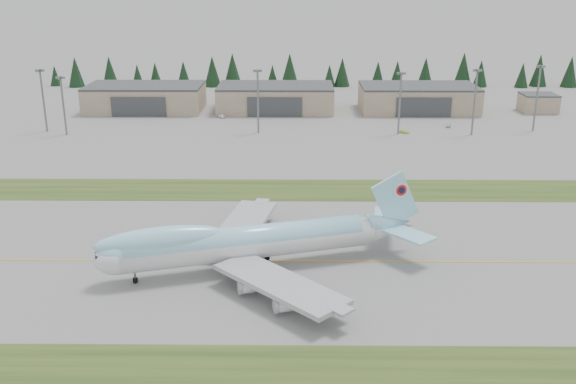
{
  "coord_description": "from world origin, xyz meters",
  "views": [
    {
      "loc": [
        -7.22,
        -118.37,
        55.6
      ],
      "look_at": [
        -8.52,
        20.05,
        8.0
      ],
      "focal_mm": 40.0,
      "sensor_mm": 36.0,
      "label": 1
    }
  ],
  "objects_px": {
    "boeing_747_freighter": "(247,242)",
    "service_vehicle_b": "(404,133)",
    "service_vehicle_c": "(448,127)",
    "service_vehicle_a": "(222,118)",
    "hangar_right": "(418,98)",
    "hangar_left": "(145,98)",
    "hangar_center": "(276,98)"
  },
  "relations": [
    {
      "from": "service_vehicle_a",
      "to": "service_vehicle_b",
      "type": "xyz_separation_m",
      "value": [
        69.26,
        -25.17,
        0.0
      ]
    },
    {
      "from": "service_vehicle_a",
      "to": "service_vehicle_c",
      "type": "height_order",
      "value": "service_vehicle_a"
    },
    {
      "from": "service_vehicle_a",
      "to": "service_vehicle_b",
      "type": "relative_size",
      "value": 1.12
    },
    {
      "from": "boeing_747_freighter",
      "to": "hangar_left",
      "type": "distance_m",
      "value": 162.44
    },
    {
      "from": "hangar_center",
      "to": "hangar_right",
      "type": "relative_size",
      "value": 1.0
    },
    {
      "from": "hangar_right",
      "to": "service_vehicle_a",
      "type": "bearing_deg",
      "value": -169.62
    },
    {
      "from": "service_vehicle_b",
      "to": "hangar_left",
      "type": "bearing_deg",
      "value": 89.5
    },
    {
      "from": "hangar_left",
      "to": "service_vehicle_a",
      "type": "xyz_separation_m",
      "value": [
        33.69,
        -14.89,
        -5.39
      ]
    },
    {
      "from": "service_vehicle_b",
      "to": "boeing_747_freighter",
      "type": "bearing_deg",
      "value": 177.28
    },
    {
      "from": "boeing_747_freighter",
      "to": "service_vehicle_a",
      "type": "height_order",
      "value": "boeing_747_freighter"
    },
    {
      "from": "hangar_center",
      "to": "service_vehicle_c",
      "type": "height_order",
      "value": "hangar_center"
    },
    {
      "from": "service_vehicle_c",
      "to": "hangar_center",
      "type": "bearing_deg",
      "value": 173.38
    },
    {
      "from": "hangar_center",
      "to": "hangar_right",
      "type": "height_order",
      "value": "same"
    },
    {
      "from": "service_vehicle_b",
      "to": "service_vehicle_c",
      "type": "bearing_deg",
      "value": -40.76
    },
    {
      "from": "service_vehicle_b",
      "to": "service_vehicle_c",
      "type": "height_order",
      "value": "service_vehicle_c"
    },
    {
      "from": "boeing_747_freighter",
      "to": "hangar_left",
      "type": "xyz_separation_m",
      "value": [
        -53.76,
        153.29,
        -0.38
      ]
    },
    {
      "from": "hangar_right",
      "to": "service_vehicle_a",
      "type": "relative_size",
      "value": 11.96
    },
    {
      "from": "boeing_747_freighter",
      "to": "service_vehicle_a",
      "type": "relative_size",
      "value": 16.52
    },
    {
      "from": "hangar_left",
      "to": "service_vehicle_b",
      "type": "xyz_separation_m",
      "value": [
        102.95,
        -40.07,
        -5.39
      ]
    },
    {
      "from": "boeing_747_freighter",
      "to": "hangar_center",
      "type": "xyz_separation_m",
      "value": [
        1.24,
        153.29,
        -0.38
      ]
    },
    {
      "from": "service_vehicle_b",
      "to": "service_vehicle_c",
      "type": "xyz_separation_m",
      "value": [
        18.48,
        10.02,
        0.0
      ]
    },
    {
      "from": "boeing_747_freighter",
      "to": "hangar_right",
      "type": "bearing_deg",
      "value": 51.62
    },
    {
      "from": "boeing_747_freighter",
      "to": "service_vehicle_c",
      "type": "xyz_separation_m",
      "value": [
        67.68,
        123.24,
        -5.77
      ]
    },
    {
      "from": "service_vehicle_c",
      "to": "service_vehicle_b",
      "type": "bearing_deg",
      "value": -133.81
    },
    {
      "from": "boeing_747_freighter",
      "to": "service_vehicle_b",
      "type": "bearing_deg",
      "value": 49.91
    },
    {
      "from": "hangar_center",
      "to": "service_vehicle_a",
      "type": "xyz_separation_m",
      "value": [
        -21.31,
        -14.89,
        -5.39
      ]
    },
    {
      "from": "hangar_right",
      "to": "service_vehicle_b",
      "type": "bearing_deg",
      "value": -106.74
    },
    {
      "from": "service_vehicle_c",
      "to": "boeing_747_freighter",
      "type": "bearing_deg",
      "value": -101.06
    },
    {
      "from": "service_vehicle_c",
      "to": "service_vehicle_a",
      "type": "bearing_deg",
      "value": -172.08
    },
    {
      "from": "hangar_right",
      "to": "service_vehicle_b",
      "type": "distance_m",
      "value": 42.19
    },
    {
      "from": "service_vehicle_b",
      "to": "service_vehicle_c",
      "type": "relative_size",
      "value": 0.87
    },
    {
      "from": "boeing_747_freighter",
      "to": "hangar_center",
      "type": "bearing_deg",
      "value": 72.93
    }
  ]
}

